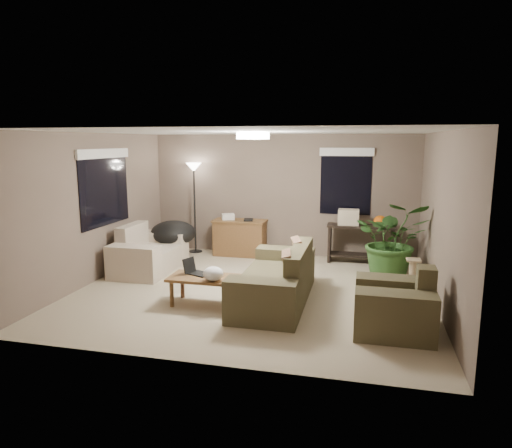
% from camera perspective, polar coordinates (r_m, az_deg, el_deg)
% --- Properties ---
extents(room_shell, '(5.50, 5.50, 5.50)m').
position_cam_1_polar(room_shell, '(7.09, -0.38, 1.31)').
color(room_shell, tan).
rests_on(room_shell, ground).
extents(main_sofa, '(0.95, 2.20, 0.85)m').
position_cam_1_polar(main_sofa, '(6.84, 2.71, -7.27)').
color(main_sofa, '#47412A').
rests_on(main_sofa, ground).
extents(throw_pillows, '(0.34, 1.39, 0.47)m').
position_cam_1_polar(throw_pillows, '(6.70, 4.89, -4.51)').
color(throw_pillows, '#8C7251').
rests_on(throw_pillows, main_sofa).
extents(loveseat, '(0.90, 1.60, 0.85)m').
position_cam_1_polar(loveseat, '(8.67, -13.33, -3.72)').
color(loveseat, beige).
rests_on(loveseat, ground).
extents(armchair, '(0.95, 1.00, 0.85)m').
position_cam_1_polar(armchair, '(6.08, 16.97, -9.99)').
color(armchair, '#4C462D').
rests_on(armchair, ground).
extents(coffee_table, '(1.00, 0.55, 0.42)m').
position_cam_1_polar(coffee_table, '(6.73, -6.55, -7.05)').
color(coffee_table, brown).
rests_on(coffee_table, ground).
extents(laptop, '(0.43, 0.34, 0.24)m').
position_cam_1_polar(laptop, '(6.84, -7.61, -5.72)').
color(laptop, black).
rests_on(laptop, coffee_table).
extents(plastic_bag, '(0.31, 0.28, 0.20)m').
position_cam_1_polar(plastic_bag, '(6.48, -5.36, -6.21)').
color(plastic_bag, white).
rests_on(plastic_bag, coffee_table).
extents(desk, '(1.10, 0.50, 0.75)m').
position_cam_1_polar(desk, '(9.52, -2.04, -1.70)').
color(desk, brown).
rests_on(desk, ground).
extents(desk_papers, '(0.71, 0.32, 0.12)m').
position_cam_1_polar(desk_papers, '(9.47, -2.98, 0.84)').
color(desk_papers, silver).
rests_on(desk_papers, desk).
extents(console_table, '(1.30, 0.40, 0.75)m').
position_cam_1_polar(console_table, '(9.16, 12.95, -2.06)').
color(console_table, black).
rests_on(console_table, ground).
extents(pumpkin, '(0.28, 0.28, 0.20)m').
position_cam_1_polar(pumpkin, '(9.09, 15.26, 0.39)').
color(pumpkin, orange).
rests_on(pumpkin, console_table).
extents(cardboard_box, '(0.40, 0.30, 0.30)m').
position_cam_1_polar(cardboard_box, '(9.08, 11.49, 0.85)').
color(cardboard_box, beige).
rests_on(cardboard_box, console_table).
extents(papasan_chair, '(1.17, 1.17, 0.80)m').
position_cam_1_polar(papasan_chair, '(9.27, -10.29, -1.63)').
color(papasan_chair, black).
rests_on(papasan_chair, ground).
extents(floor_lamp, '(0.32, 0.32, 1.91)m').
position_cam_1_polar(floor_lamp, '(9.73, -7.77, 5.73)').
color(floor_lamp, black).
rests_on(floor_lamp, ground).
extents(ceiling_fixture, '(0.50, 0.50, 0.10)m').
position_cam_1_polar(ceiling_fixture, '(7.00, -0.39, 10.98)').
color(ceiling_fixture, white).
rests_on(ceiling_fixture, room_shell).
extents(houseplant, '(1.24, 1.37, 1.07)m').
position_cam_1_polar(houseplant, '(8.20, 16.69, -2.98)').
color(houseplant, '#2D5923').
rests_on(houseplant, ground).
extents(cat_scratching_post, '(0.32, 0.32, 0.50)m').
position_cam_1_polar(cat_scratching_post, '(7.82, 18.98, -6.19)').
color(cat_scratching_post, tan).
rests_on(cat_scratching_post, ground).
extents(window_left, '(0.05, 1.56, 1.33)m').
position_cam_1_polar(window_left, '(8.37, -18.41, 5.85)').
color(window_left, black).
rests_on(window_left, room_shell).
extents(window_back, '(1.06, 0.05, 1.33)m').
position_cam_1_polar(window_back, '(9.30, 11.19, 6.60)').
color(window_back, black).
rests_on(window_back, room_shell).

